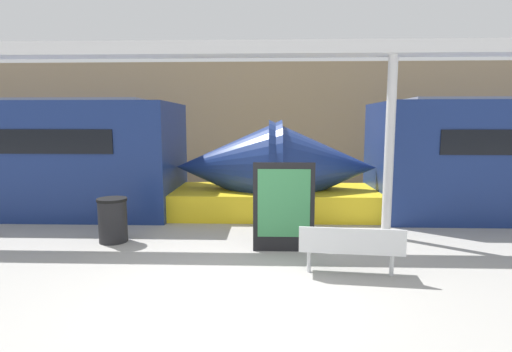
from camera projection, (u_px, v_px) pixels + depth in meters
ground_plane at (228, 297)px, 5.89m from camera, size 60.00×60.00×0.00m
station_wall at (255, 124)px, 16.51m from camera, size 56.00×0.20×5.00m
bench_near at (351, 246)px, 6.65m from camera, size 1.76×0.61×0.85m
trash_bin at (113, 220)px, 8.57m from camera, size 0.63×0.63×0.96m
poster_board at (284, 207)px, 7.88m from camera, size 1.21×0.07×1.78m
support_column_near at (389, 149)px, 8.74m from camera, size 0.21×0.21×3.98m
canopy_beam at (394, 48)px, 8.45m from camera, size 28.00×0.60×0.28m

